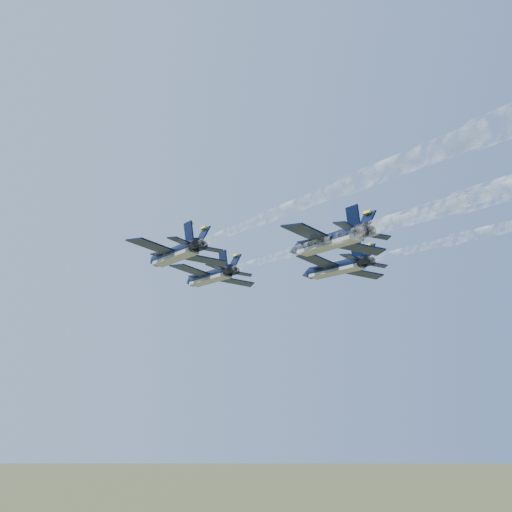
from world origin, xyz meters
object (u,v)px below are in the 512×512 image
object	(u,v)px
jet_lead	(209,276)
jet_right	(335,268)
jet_left	(174,254)
jet_slot	(328,241)

from	to	relation	value
jet_lead	jet_right	size ratio (longest dim) A/B	1.00
jet_left	jet_right	distance (m)	22.52
jet_right	jet_slot	size ratio (longest dim) A/B	1.00
jet_lead	jet_slot	bearing A→B (deg)	-86.83
jet_lead	jet_right	xyz separation A→B (m)	(13.57, -12.44, 0.00)
jet_lead	jet_right	world-z (taller)	same
jet_lead	jet_right	bearing A→B (deg)	-50.09
jet_lead	jet_left	world-z (taller)	same
jet_right	jet_lead	bearing A→B (deg)	129.91
jet_right	jet_slot	bearing A→B (deg)	-125.99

